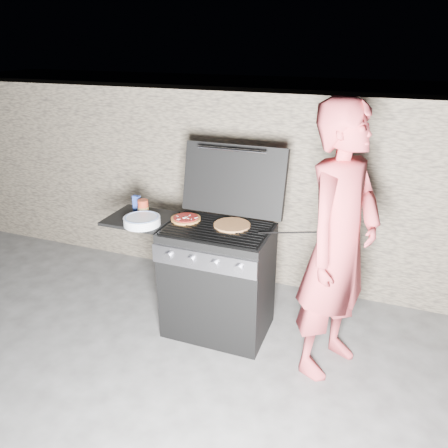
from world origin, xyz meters
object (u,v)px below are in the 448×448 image
(sauce_jar, at_px, (143,208))
(person, at_px, (339,245))
(pizza_topped, at_px, (186,218))
(gas_grill, at_px, (189,275))

(sauce_jar, xyz_separation_m, person, (1.56, -0.13, -0.01))
(pizza_topped, bearing_deg, gas_grill, -54.08)
(pizza_topped, bearing_deg, sauce_jar, -177.46)
(gas_grill, height_order, person, person)
(gas_grill, bearing_deg, pizza_topped, 125.92)
(sauce_jar, bearing_deg, pizza_topped, 2.54)
(pizza_topped, relative_size, person, 0.12)
(person, bearing_deg, pizza_topped, 107.27)
(gas_grill, relative_size, sauce_jar, 10.19)
(gas_grill, xyz_separation_m, pizza_topped, (-0.04, 0.06, 0.47))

